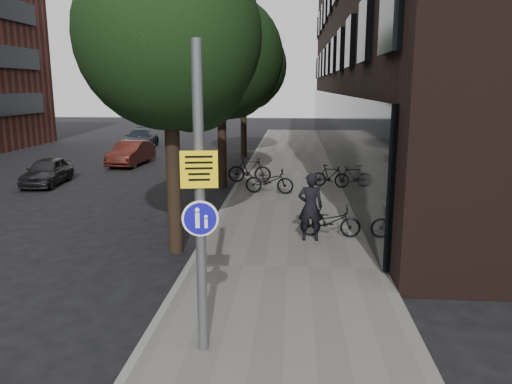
# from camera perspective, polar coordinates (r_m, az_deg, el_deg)

# --- Properties ---
(ground) EXTENTS (120.00, 120.00, 0.00)m
(ground) POSITION_cam_1_polar(r_m,az_deg,el_deg) (8.56, 1.45, -17.00)
(ground) COLOR black
(ground) RESTS_ON ground
(sidewalk) EXTENTS (4.50, 60.00, 0.12)m
(sidewalk) POSITION_cam_1_polar(r_m,az_deg,el_deg) (17.95, 3.86, -1.21)
(sidewalk) COLOR #5F5D58
(sidewalk) RESTS_ON ground
(curb_edge) EXTENTS (0.15, 60.00, 0.13)m
(curb_edge) POSITION_cam_1_polar(r_m,az_deg,el_deg) (18.10, -3.28, -1.07)
(curb_edge) COLOR slate
(curb_edge) RESTS_ON ground
(street_tree_near) EXTENTS (4.40, 4.40, 7.50)m
(street_tree_near) POSITION_cam_1_polar(r_m,az_deg,el_deg) (12.50, -9.43, 16.23)
(street_tree_near) COLOR black
(street_tree_near) RESTS_ON ground
(street_tree_mid) EXTENTS (5.00, 5.00, 7.80)m
(street_tree_mid) POSITION_cam_1_polar(r_m,az_deg,el_deg) (20.85, -3.77, 14.61)
(street_tree_mid) COLOR black
(street_tree_mid) RESTS_ON ground
(street_tree_far) EXTENTS (5.00, 5.00, 7.80)m
(street_tree_far) POSITION_cam_1_polar(r_m,az_deg,el_deg) (29.78, -1.29, 13.83)
(street_tree_far) COLOR black
(street_tree_far) RESTS_ON ground
(signpost) EXTENTS (0.54, 0.16, 4.68)m
(signpost) POSITION_cam_1_polar(r_m,az_deg,el_deg) (7.38, -6.42, -1.12)
(signpost) COLOR #595B5E
(signpost) RESTS_ON sidewalk
(pedestrian) EXTENTS (0.67, 0.45, 1.82)m
(pedestrian) POSITION_cam_1_polar(r_m,az_deg,el_deg) (13.24, 6.23, -1.71)
(pedestrian) COLOR black
(pedestrian) RESTS_ON sidewalk
(parked_bike_facade_near) EXTENTS (1.66, 0.65, 0.86)m
(parked_bike_facade_near) POSITION_cam_1_polar(r_m,az_deg,el_deg) (13.75, 8.49, -3.32)
(parked_bike_facade_near) COLOR black
(parked_bike_facade_near) RESTS_ON sidewalk
(parked_bike_facade_far) EXTENTS (1.57, 0.80, 0.91)m
(parked_bike_facade_far) POSITION_cam_1_polar(r_m,az_deg,el_deg) (20.51, 8.50, 1.82)
(parked_bike_facade_far) COLOR black
(parked_bike_facade_far) RESTS_ON sidewalk
(parked_bike_curb_near) EXTENTS (1.91, 0.82, 0.97)m
(parked_bike_curb_near) POSITION_cam_1_polar(r_m,az_deg,el_deg) (19.11, 1.54, 1.30)
(parked_bike_curb_near) COLOR black
(parked_bike_curb_near) RESTS_ON sidewalk
(parked_bike_curb_far) EXTENTS (1.86, 0.58, 1.11)m
(parked_bike_curb_far) POSITION_cam_1_polar(r_m,az_deg,el_deg) (21.26, -0.75, 2.58)
(parked_bike_curb_far) COLOR black
(parked_bike_curb_far) RESTS_ON sidewalk
(parked_car_near) EXTENTS (1.67, 3.52, 1.16)m
(parked_car_near) POSITION_cam_1_polar(r_m,az_deg,el_deg) (23.19, -22.75, 2.20)
(parked_car_near) COLOR black
(parked_car_near) RESTS_ON ground
(parked_car_mid) EXTENTS (1.65, 3.99, 1.29)m
(parked_car_mid) POSITION_cam_1_polar(r_m,az_deg,el_deg) (27.65, -14.08, 4.34)
(parked_car_mid) COLOR #4F1C16
(parked_car_mid) RESTS_ON ground
(parked_car_far) EXTENTS (2.13, 4.58, 1.30)m
(parked_car_far) POSITION_cam_1_polar(r_m,az_deg,el_deg) (35.33, -13.02, 5.99)
(parked_car_far) COLOR black
(parked_car_far) RESTS_ON ground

